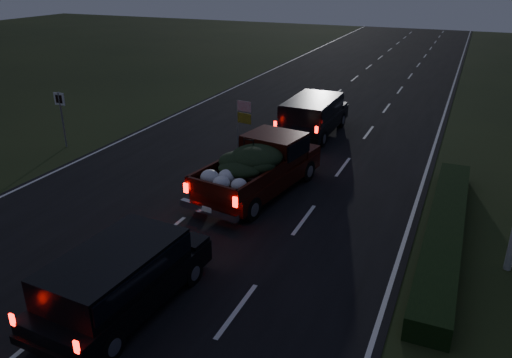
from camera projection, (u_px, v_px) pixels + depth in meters
The scene contains 7 objects.
ground at pixel (166, 233), 15.19m from camera, with size 120.00×120.00×0.00m, color black.
road_asphalt at pixel (166, 233), 15.19m from camera, with size 14.00×120.00×0.02m, color black.
hedge_row at pixel (445, 230), 14.75m from camera, with size 1.00×10.00×0.60m, color black.
route_sign at pixel (61, 111), 21.88m from camera, with size 0.55×0.08×2.50m.
pickup_truck at pixel (260, 164), 17.57m from camera, with size 2.96×5.79×2.90m.
lead_suv at pixel (313, 113), 23.70m from camera, with size 2.18×5.12×1.46m.
rear_suv at pixel (119, 274), 11.39m from camera, with size 2.22×4.73×1.33m.
Camera 1 is at (7.84, -11.13, 7.47)m, focal length 35.00 mm.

